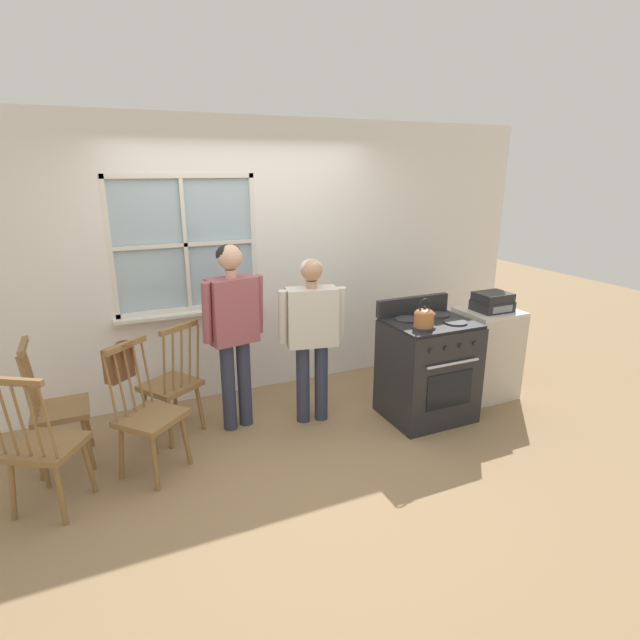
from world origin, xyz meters
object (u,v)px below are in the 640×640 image
Objects in this scene: stove at (427,368)px; side_counter at (486,353)px; person_elderly_left at (233,320)px; stereo at (492,302)px; chair_near_stove at (44,448)px; chair_center_cluster at (172,385)px; chair_near_wall at (57,410)px; kettle at (424,317)px; handbag at (119,362)px; chair_by_window at (149,416)px; potted_plant at (226,302)px; person_teen_center at (312,327)px.

stove is 1.20× the size of side_counter.
person_elderly_left is 4.82× the size of stereo.
chair_near_stove is at bearing -178.83° from stove.
chair_center_cluster is 0.62× the size of person_elderly_left.
chair_near_stove is at bearing 174.11° from chair_near_wall.
stove is 4.39× the size of kettle.
chair_near_stove is 3.00m from kettle.
stove is 3.53× the size of handbag.
chair_near_stove is at bearing -177.39° from stereo.
chair_near_stove is 1.66m from person_elderly_left.
chair_by_window is 3.01× the size of stereo.
chair_center_cluster is 1.01m from potted_plant.
stove is at bearing -28.46° from person_elderly_left.
person_elderly_left is 0.68m from person_teen_center.
handbag is at bearing 6.19° from chair_center_cluster.
potted_plant is 0.61× the size of stereo.
chair_near_stove is 3.01× the size of stereo.
person_teen_center is at bearing 134.92° from chair_center_cluster.
kettle reaches higher than side_counter.
potted_plant reaches higher than stereo.
stove reaches higher than chair_center_cluster.
person_elderly_left is 1.81m from stove.
chair_by_window is 0.46m from handbag.
handbag is (-1.04, -0.90, -0.13)m from potted_plant.
handbag reaches higher than side_counter.
stereo is at bearing 14.15° from kettle.
chair_near_wall is 1.00× the size of chair_near_stove.
handbag is at bearing -115.70° from chair_near_wall.
person_teen_center is (1.43, 0.25, 0.44)m from chair_by_window.
side_counter is (3.39, -0.15, -0.40)m from handbag.
chair_by_window is 0.62× the size of person_elderly_left.
person_teen_center is 1.14m from stove.
stove is at bearing -6.29° from handbag.
chair_center_cluster is at bearing 159.63° from person_elderly_left.
person_elderly_left is 1.51× the size of stove.
kettle is (2.02, -0.74, 0.56)m from chair_center_cluster.
chair_near_wall is at bearing 170.62° from stove.
chair_center_cluster is 3.08m from stereo.
person_teen_center is 1.38× the size of stove.
person_teen_center reaches higher than chair_near_wall.
person_teen_center reaches higher than chair_by_window.
kettle is (0.83, -0.49, 0.12)m from person_teen_center.
person_elderly_left is (0.78, 0.41, 0.54)m from chair_by_window.
stereo is (3.92, 0.18, 0.53)m from chair_near_stove.
stereo is at bearing -90.00° from side_counter.
chair_center_cluster and chair_near_stove have the same top height.
person_teen_center reaches higher than stove.
potted_plant is (1.56, 1.25, 0.53)m from chair_near_stove.
chair_near_stove is 0.74m from handbag.
stereo is at bearing -20.33° from person_elderly_left.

